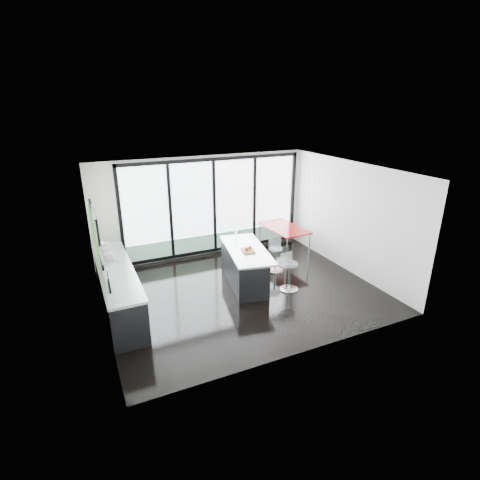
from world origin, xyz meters
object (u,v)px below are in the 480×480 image
island (244,265)px  bar_stool_far (275,259)px  bar_stool_near (289,276)px  red_table (284,241)px

island → bar_stool_far: bearing=11.9°
bar_stool_near → red_table: bearing=54.9°
island → red_table: size_ratio=1.49×
bar_stool_near → red_table: (1.01, 1.94, 0.06)m
red_table → bar_stool_far: bearing=-131.2°
bar_stool_near → bar_stool_far: 1.05m
island → bar_stool_far: 1.03m
island → bar_stool_near: size_ratio=3.27×
bar_stool_near → bar_stool_far: size_ratio=1.05×
island → bar_stool_near: (0.79, -0.82, -0.09)m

